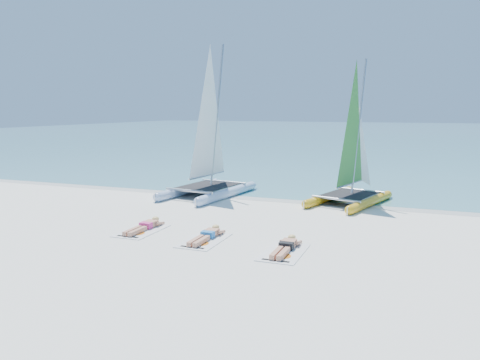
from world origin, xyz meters
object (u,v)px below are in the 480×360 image
(towel_b, at_px, (204,240))
(sunbather_b, at_px, (207,235))
(towel_a, at_px, (142,231))
(sunbather_c, at_px, (286,246))
(catamaran_blue, at_px, (209,149))
(towel_c, at_px, (284,252))
(sunbather_a, at_px, (145,226))
(catamaran_yellow, at_px, (355,156))

(towel_b, xyz_separation_m, sunbather_b, (-0.00, 0.19, 0.11))
(towel_a, relative_size, sunbather_c, 1.07)
(towel_a, distance_m, sunbather_c, 4.66)
(catamaran_blue, relative_size, towel_a, 3.62)
(towel_c, bearing_deg, sunbather_b, 169.14)
(towel_a, height_order, sunbather_a, sunbather_a)
(sunbather_b, bearing_deg, towel_a, 177.70)
(catamaran_yellow, relative_size, towel_c, 3.17)
(sunbather_c, bearing_deg, towel_b, 178.16)
(sunbather_a, xyz_separation_m, sunbather_c, (4.64, -0.55, 0.00))
(sunbather_a, height_order, sunbather_c, same)
(towel_a, bearing_deg, sunbather_a, 90.00)
(catamaran_blue, bearing_deg, towel_b, -58.41)
(catamaran_blue, relative_size, sunbather_a, 3.88)
(catamaran_blue, distance_m, sunbather_b, 7.16)
(catamaran_yellow, distance_m, sunbather_a, 8.86)
(sunbather_b, distance_m, sunbather_c, 2.42)
(catamaran_blue, distance_m, towel_a, 6.55)
(towel_b, distance_m, sunbather_b, 0.22)
(towel_a, relative_size, sunbather_a, 1.07)
(towel_a, bearing_deg, catamaran_yellow, 52.00)
(sunbather_b, height_order, sunbather_c, same)
(sunbather_a, height_order, towel_c, sunbather_a)
(catamaran_blue, relative_size, catamaran_yellow, 1.14)
(sunbather_b, bearing_deg, sunbather_a, 172.82)
(towel_a, relative_size, towel_c, 1.00)
(catamaran_yellow, xyz_separation_m, sunbather_a, (-5.44, -6.77, -1.73))
(catamaran_blue, xyz_separation_m, towel_c, (5.22, -6.77, -1.99))
(catamaran_blue, bearing_deg, sunbather_c, -43.41)
(catamaran_blue, relative_size, towel_b, 3.62)
(towel_a, bearing_deg, sunbather_c, -4.42)
(catamaran_yellow, distance_m, sunbather_c, 7.57)
(towel_a, height_order, sunbather_c, sunbather_c)
(towel_b, bearing_deg, sunbather_a, 168.04)
(sunbather_a, relative_size, sunbather_c, 1.00)
(towel_c, bearing_deg, towel_a, 173.23)
(catamaran_yellow, height_order, towel_b, catamaran_yellow)
(towel_b, bearing_deg, catamaran_blue, 113.47)
(catamaran_yellow, xyz_separation_m, towel_c, (-0.80, -7.51, -1.84))
(sunbather_a, bearing_deg, towel_b, -11.96)
(sunbather_b, xyz_separation_m, sunbather_c, (2.40, -0.27, 0.00))
(sunbather_a, relative_size, sunbather_b, 1.00)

